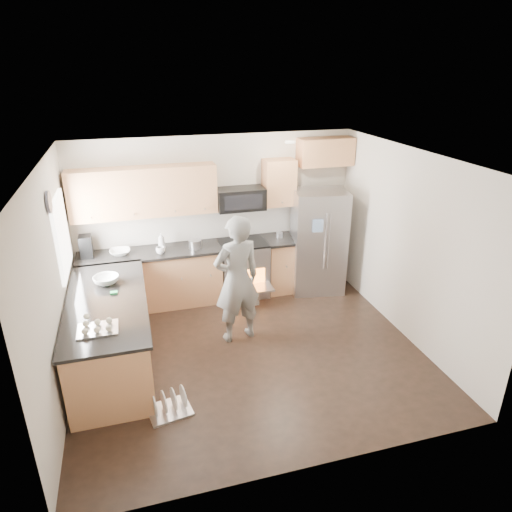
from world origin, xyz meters
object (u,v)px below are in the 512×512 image
object	(u,v)px
stove_range	(243,256)
dish_rack	(169,406)
refrigerator	(318,242)
person	(237,280)

from	to	relation	value
stove_range	dish_rack	size ratio (longest dim) A/B	3.44
refrigerator	dish_rack	xyz separation A→B (m)	(-2.76, -2.37, -0.79)
refrigerator	person	xyz separation A→B (m)	(-1.66, -1.12, 0.04)
refrigerator	person	distance (m)	2.00
stove_range	person	size ratio (longest dim) A/B	0.99
stove_range	dish_rack	bearing A→B (deg)	-120.60
person	dish_rack	bearing A→B (deg)	37.51
person	dish_rack	size ratio (longest dim) A/B	3.48
stove_range	refrigerator	xyz separation A→B (m)	(1.25, -0.18, 0.19)
person	dish_rack	xyz separation A→B (m)	(-1.10, -1.26, -0.83)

